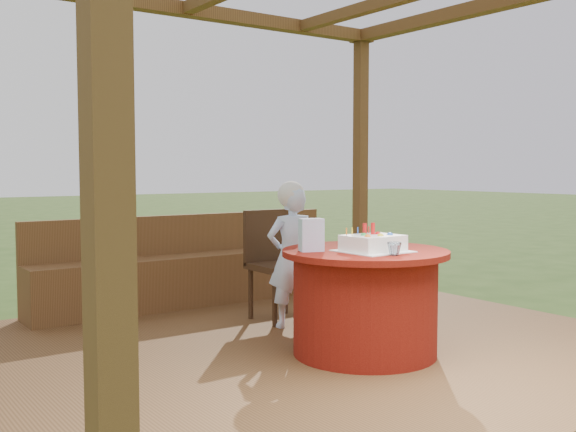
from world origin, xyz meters
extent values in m
plane|color=#2E4B19|center=(0.00, 0.00, 0.00)|extent=(60.00, 60.00, 0.00)
cube|color=brown|center=(0.00, 0.00, 0.06)|extent=(4.50, 4.00, 0.12)
cube|color=brown|center=(-2.13, -1.88, 1.42)|extent=(0.12, 0.12, 2.60)
cube|color=brown|center=(2.13, 1.88, 1.42)|extent=(0.12, 0.12, 2.60)
cube|color=brown|center=(0.00, 1.88, 2.78)|extent=(4.50, 0.14, 0.12)
cube|color=brown|center=(2.13, 0.00, 2.78)|extent=(0.14, 4.00, 0.12)
cube|color=brown|center=(0.00, 1.70, 0.34)|extent=(3.00, 0.42, 0.45)
cube|color=brown|center=(0.00, 1.88, 0.75)|extent=(3.00, 0.06, 0.35)
cylinder|color=maroon|center=(0.13, -0.44, 0.45)|extent=(0.94, 0.94, 0.65)
cylinder|color=maroon|center=(0.13, -0.44, 0.79)|extent=(1.09, 1.09, 0.04)
cube|color=#382212|center=(0.25, 0.71, 0.56)|extent=(0.44, 0.44, 0.05)
cylinder|color=#382212|center=(0.08, 0.54, 0.34)|extent=(0.04, 0.04, 0.44)
cylinder|color=#382212|center=(0.42, 0.54, 0.34)|extent=(0.04, 0.04, 0.44)
cylinder|color=#382212|center=(0.08, 0.88, 0.34)|extent=(0.04, 0.04, 0.44)
cylinder|color=#382212|center=(0.42, 0.88, 0.34)|extent=(0.04, 0.04, 0.44)
cube|color=#382212|center=(0.25, 0.91, 0.78)|extent=(0.44, 0.04, 0.45)
imported|color=#ABCEFF|center=(0.18, 0.47, 0.66)|extent=(0.43, 0.32, 1.08)
sphere|color=white|center=(0.18, 0.47, 1.14)|extent=(0.21, 0.21, 0.21)
cube|color=white|center=(0.10, -0.55, 0.82)|extent=(0.41, 0.41, 0.01)
cube|color=white|center=(0.10, -0.55, 0.87)|extent=(0.36, 0.29, 0.10)
cylinder|color=red|center=(0.07, -0.51, 0.96)|extent=(0.03, 0.03, 0.07)
cylinder|color=red|center=(0.14, -0.51, 0.96)|extent=(0.03, 0.03, 0.07)
sphere|color=orange|center=(0.00, -0.61, 0.93)|extent=(0.04, 0.04, 0.04)
sphere|color=yellow|center=(0.10, -0.62, 0.93)|extent=(0.04, 0.04, 0.04)
sphere|color=blue|center=(0.20, -0.60, 0.93)|extent=(0.04, 0.04, 0.04)
sphere|color=green|center=(0.04, -0.53, 0.93)|extent=(0.04, 0.04, 0.04)
sphere|color=red|center=(0.17, -0.52, 0.93)|extent=(0.04, 0.04, 0.04)
cube|color=#DA8DC2|center=(-0.21, -0.30, 0.92)|extent=(0.17, 0.14, 0.21)
imported|color=white|center=(0.08, -0.77, 0.85)|extent=(0.09, 0.09, 0.08)
camera|label=1|loc=(-2.81, -3.72, 1.34)|focal=42.00mm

